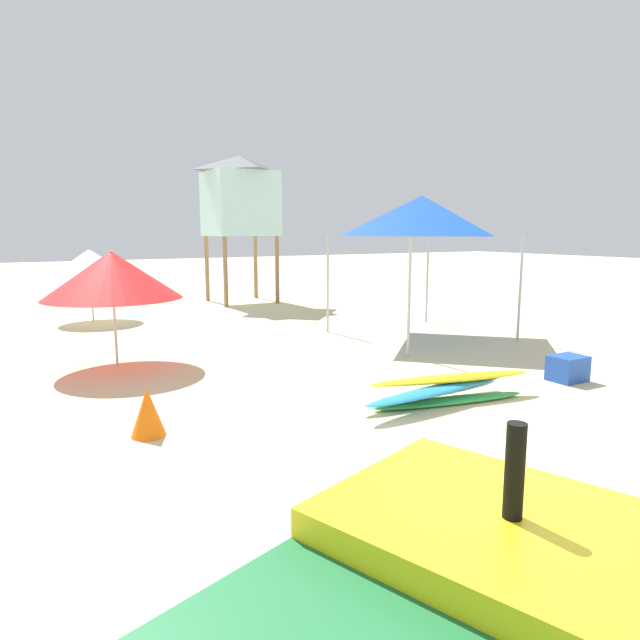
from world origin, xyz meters
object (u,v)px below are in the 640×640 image
at_px(surfboard_pile, 444,390).
at_px(traffic_cone_near, 148,412).
at_px(beach_umbrella_left, 90,263).
at_px(beach_umbrella_far, 112,275).
at_px(popup_canopy, 422,216).
at_px(lifeguard_tower, 240,196).
at_px(cooler_box, 568,368).

xyz_separation_m(surfboard_pile, traffic_cone_near, (-3.37, 0.65, 0.08)).
xyz_separation_m(surfboard_pile, beach_umbrella_left, (-2.77, 8.81, 1.18)).
relative_size(beach_umbrella_far, traffic_cone_near, 4.07).
relative_size(popup_canopy, traffic_cone_near, 5.43).
height_order(beach_umbrella_far, traffic_cone_near, beach_umbrella_far).
bearing_deg(beach_umbrella_left, beach_umbrella_far, -93.91).
height_order(lifeguard_tower, beach_umbrella_left, lifeguard_tower).
distance_m(traffic_cone_near, cooler_box, 5.61).
relative_size(surfboard_pile, traffic_cone_near, 5.04).
distance_m(popup_canopy, beach_umbrella_far, 5.73).
relative_size(popup_canopy, lifeguard_tower, 0.65).
bearing_deg(popup_canopy, beach_umbrella_far, 176.49).
xyz_separation_m(lifeguard_tower, beach_umbrella_far, (-4.66, -6.48, -1.65)).
relative_size(lifeguard_tower, cooler_box, 8.71).
bearing_deg(surfboard_pile, lifeguard_tower, 81.47).
bearing_deg(beach_umbrella_far, popup_canopy, -3.51).
xyz_separation_m(popup_canopy, beach_umbrella_left, (-5.30, 5.27, -1.01)).
bearing_deg(beach_umbrella_far, beach_umbrella_left, 86.09).
bearing_deg(cooler_box, surfboard_pile, 177.74).
xyz_separation_m(surfboard_pile, cooler_box, (2.19, -0.09, 0.01)).
bearing_deg(popup_canopy, surfboard_pile, -125.66).
relative_size(beach_umbrella_left, traffic_cone_near, 3.55).
height_order(popup_canopy, traffic_cone_near, popup_canopy).
bearing_deg(beach_umbrella_far, lifeguard_tower, 54.29).
distance_m(surfboard_pile, beach_umbrella_left, 9.31).
xyz_separation_m(traffic_cone_near, cooler_box, (5.56, -0.74, -0.07)).
xyz_separation_m(surfboard_pile, popup_canopy, (2.53, 3.53, 2.18)).
distance_m(popup_canopy, lifeguard_tower, 6.93).
xyz_separation_m(lifeguard_tower, beach_umbrella_left, (-4.32, -1.56, -1.72)).
bearing_deg(lifeguard_tower, cooler_box, -86.54).
bearing_deg(surfboard_pile, traffic_cone_near, 169.00).
distance_m(surfboard_pile, beach_umbrella_far, 5.12).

